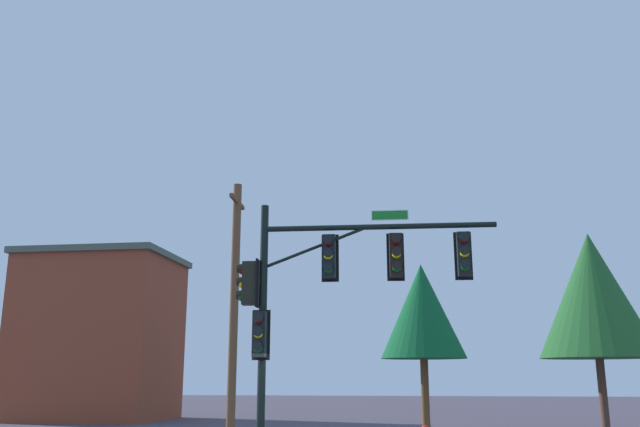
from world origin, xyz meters
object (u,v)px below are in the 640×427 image
Objects in this scene: tree_mid at (422,311)px; signal_pole_assembly at (327,284)px; tree_far at (593,295)px; utility_pole at (234,303)px; brick_building at (99,335)px.

signal_pole_assembly is at bearing -115.16° from tree_mid.
tree_far is (6.02, 3.20, 0.81)m from tree_mid.
utility_pole reaches higher than tree_far.
signal_pole_assembly is 5.57m from tree_mid.
tree_far is 0.89× the size of brick_building.
utility_pole is 1.06× the size of brick_building.
utility_pole is at bearing 128.33° from signal_pole_assembly.
tree_far is at bearing -16.10° from brick_building.
brick_building is at bearing 163.90° from tree_far.
tree_mid is 0.70× the size of brick_building.
utility_pole reaches higher than tree_mid.
tree_mid is 6.87m from tree_far.
tree_far reaches higher than signal_pole_assembly.
utility_pole is 1.51× the size of tree_mid.
brick_building is (-15.44, 9.39, -0.04)m from tree_mid.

